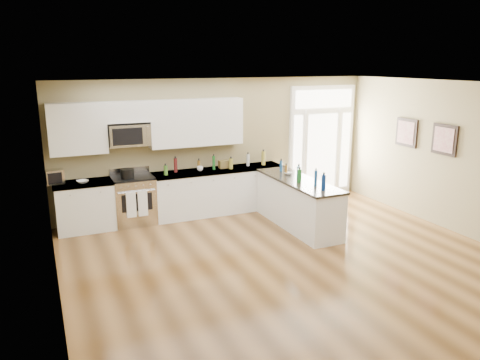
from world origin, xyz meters
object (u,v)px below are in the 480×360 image
object	(u,v)px
toaster_oven	(55,177)
stockpot	(127,173)
kitchen_range	(134,200)
peninsula_cabinet	(298,205)

from	to	relation	value
toaster_oven	stockpot	bearing A→B (deg)	-13.09
kitchen_range	toaster_oven	world-z (taller)	toaster_oven
peninsula_cabinet	stockpot	xyz separation A→B (m)	(-2.98, 1.38, 0.61)
peninsula_cabinet	stockpot	size ratio (longest dim) A/B	8.95
stockpot	toaster_oven	world-z (taller)	toaster_oven
peninsula_cabinet	kitchen_range	world-z (taller)	kitchen_range
stockpot	toaster_oven	size ratio (longest dim) A/B	0.83
stockpot	peninsula_cabinet	bearing A→B (deg)	-24.82
kitchen_range	stockpot	xyz separation A→B (m)	(-0.11, -0.07, 0.57)
stockpot	toaster_oven	bearing A→B (deg)	173.15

